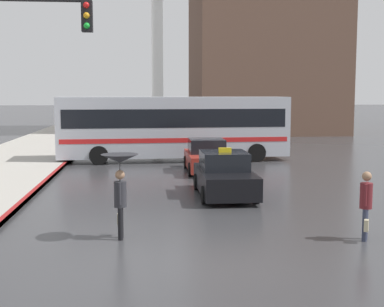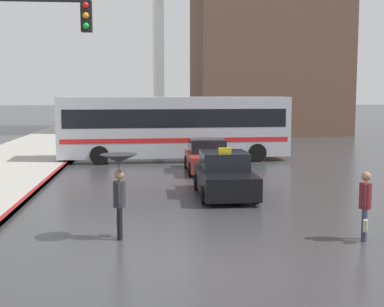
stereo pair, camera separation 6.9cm
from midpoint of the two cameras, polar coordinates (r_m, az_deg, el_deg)
ground_plane at (r=11.46m, az=1.39°, el=-11.85°), size 300.00×300.00×0.00m
taxi at (r=18.80m, az=3.39°, el=-2.42°), size 1.91×4.17×1.70m
sedan_red at (r=24.52m, az=1.51°, el=-0.38°), size 1.91×4.05×1.50m
city_bus at (r=28.51m, az=-2.03°, el=3.02°), size 12.23×3.20×3.39m
pedestrian_with_umbrella at (r=13.21m, az=-7.85°, el=-2.17°), size 0.92×0.92×2.12m
pedestrian_man at (r=13.73m, az=17.93°, el=-4.86°), size 0.41×0.58×1.71m
traffic_light at (r=14.77m, az=-17.96°, el=8.88°), size 3.07×0.38×6.29m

